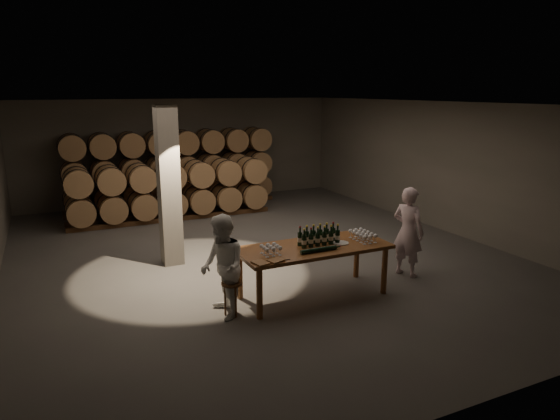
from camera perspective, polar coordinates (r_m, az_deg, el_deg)
name	(u,v)px	position (r m, az deg, el deg)	size (l,w,h in m)	color
room	(169,187)	(10.16, -12.59, 2.62)	(12.00, 12.00, 12.00)	#55524F
tasting_table	(313,252)	(8.52, 3.83, -4.79)	(2.60, 1.10, 0.90)	brown
barrel_stack_back	(172,168)	(15.31, -12.23, 4.74)	(6.26, 0.95, 2.31)	brown
barrel_stack_front	(171,189)	(13.94, -12.38, 2.33)	(5.48, 0.95, 1.57)	brown
bottle_cluster	(319,237)	(8.55, 4.46, -3.15)	(0.74, 0.24, 0.34)	black
lying_bottles	(319,250)	(8.19, 4.50, -4.54)	(0.75, 0.08, 0.08)	black
glass_cluster_left	(271,247)	(8.02, -1.07, -4.31)	(0.30, 0.30, 0.16)	silver
glass_cluster_right	(363,234)	(8.88, 9.45, -2.69)	(0.30, 0.52, 0.16)	silver
plate	(341,243)	(8.67, 6.97, -3.75)	(0.27, 0.27, 0.02)	silver
notebook_near	(276,260)	(7.73, -0.48, -5.79)	(0.23, 0.19, 0.03)	brown
notebook_corner	(260,263)	(7.65, -2.25, -6.05)	(0.20, 0.25, 0.02)	brown
pen	(286,260)	(7.78, 0.64, -5.73)	(0.01, 0.01, 0.16)	black
stool	(232,288)	(7.94, -5.52, -8.89)	(0.33, 0.33, 0.55)	brown
person_man	(408,232)	(9.74, 14.42, -2.41)	(0.63, 0.41, 1.73)	silver
person_woman	(223,267)	(7.79, -6.59, -6.46)	(0.80, 0.62, 1.64)	white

